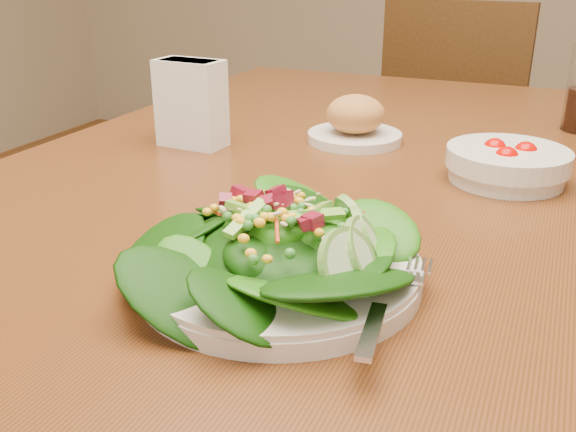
% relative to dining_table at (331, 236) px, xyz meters
% --- Properties ---
extents(dining_table, '(0.90, 1.40, 0.75)m').
position_rel_dining_table_xyz_m(dining_table, '(0.00, 0.00, 0.00)').
color(dining_table, brown).
rests_on(dining_table, ground_plane).
extents(chair_far, '(0.45, 0.46, 0.90)m').
position_rel_dining_table_xyz_m(chair_far, '(-0.00, 1.13, -0.17)').
color(chair_far, '#452914').
rests_on(chair_far, ground_plane).
extents(salad_plate, '(0.26, 0.26, 0.07)m').
position_rel_dining_table_xyz_m(salad_plate, '(0.07, -0.32, 0.13)').
color(salad_plate, silver).
rests_on(salad_plate, dining_table).
extents(bread_plate, '(0.15, 0.15, 0.07)m').
position_rel_dining_table_xyz_m(bread_plate, '(-0.01, 0.14, 0.13)').
color(bread_plate, silver).
rests_on(bread_plate, dining_table).
extents(tomato_bowl, '(0.15, 0.15, 0.05)m').
position_rel_dining_table_xyz_m(tomato_bowl, '(0.22, 0.04, 0.12)').
color(tomato_bowl, silver).
rests_on(tomato_bowl, dining_table).
extents(napkin_holder, '(0.10, 0.06, 0.13)m').
position_rel_dining_table_xyz_m(napkin_holder, '(-0.23, 0.02, 0.17)').
color(napkin_holder, white).
rests_on(napkin_holder, dining_table).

